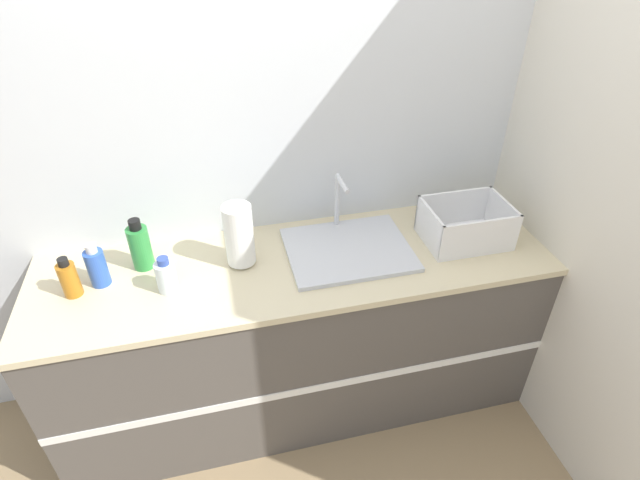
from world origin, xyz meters
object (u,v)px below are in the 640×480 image
(bottle_blue, at_px, (97,267))
(bottle_amber, at_px, (69,279))
(dish_rack, at_px, (465,227))
(bottle_green, at_px, (140,246))
(sink, at_px, (348,247))
(paper_towel_roll, at_px, (239,235))
(bottle_clear, at_px, (166,276))

(bottle_blue, relative_size, bottle_amber, 1.09)
(dish_rack, bearing_deg, bottle_green, 174.35)
(sink, bearing_deg, bottle_amber, -178.77)
(bottle_blue, bearing_deg, dish_rack, -2.31)
(dish_rack, relative_size, bottle_green, 1.59)
(paper_towel_roll, height_order, bottle_clear, paper_towel_roll)
(paper_towel_roll, xyz_separation_m, bottle_clear, (-0.31, -0.11, -0.07))
(bottle_clear, bearing_deg, bottle_green, 119.05)
(bottle_blue, bearing_deg, bottle_amber, -155.43)
(dish_rack, bearing_deg, bottle_amber, 179.36)
(paper_towel_roll, relative_size, bottle_amber, 1.60)
(bottle_amber, bearing_deg, dish_rack, -0.64)
(bottle_green, distance_m, bottle_clear, 0.21)
(bottle_blue, distance_m, bottle_green, 0.18)
(bottle_blue, distance_m, bottle_clear, 0.29)
(bottle_blue, bearing_deg, bottle_clear, -21.53)
(sink, xyz_separation_m, dish_rack, (0.54, -0.04, 0.05))
(dish_rack, xyz_separation_m, bottle_blue, (-1.58, 0.06, 0.02))
(paper_towel_roll, xyz_separation_m, bottle_green, (-0.41, 0.07, -0.04))
(sink, relative_size, bottle_clear, 3.45)
(sink, relative_size, bottle_green, 2.33)
(bottle_amber, height_order, bottle_green, bottle_green)
(dish_rack, height_order, bottle_blue, bottle_blue)
(dish_rack, xyz_separation_m, bottle_clear, (-1.31, -0.04, 0.00))
(bottle_green, bearing_deg, sink, -6.31)
(sink, relative_size, bottle_blue, 2.83)
(paper_towel_roll, height_order, bottle_green, paper_towel_roll)
(bottle_amber, height_order, bottle_clear, bottle_amber)
(sink, distance_m, paper_towel_roll, 0.49)
(dish_rack, xyz_separation_m, bottle_amber, (-1.68, 0.02, 0.01))
(dish_rack, relative_size, bottle_clear, 2.35)
(sink, xyz_separation_m, bottle_amber, (-1.14, -0.02, 0.06))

